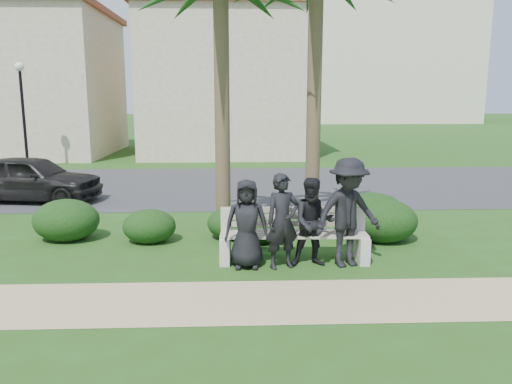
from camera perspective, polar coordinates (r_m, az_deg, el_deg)
ground at (r=9.15m, az=0.57°, el=-7.92°), size 160.00×160.00×0.00m
footpath at (r=7.47m, az=1.27°, el=-12.35°), size 30.00×1.60×0.01m
asphalt_street at (r=16.92m, az=-0.76°, el=0.81°), size 160.00×8.00×0.01m
stucco_bldg_left at (r=29.06m, az=-26.24°, el=11.16°), size 10.40×8.40×7.30m
stucco_bldg_right at (r=26.67m, az=-3.56°, el=12.35°), size 8.40×8.40×7.30m
hotel_tower at (r=66.10m, az=11.04°, el=19.74°), size 26.00×18.00×37.30m
street_lamp at (r=22.36m, az=-25.18°, el=9.82°), size 0.36×0.36×4.29m
park_bench at (r=9.08m, az=4.31°, el=-5.32°), size 2.67×0.68×0.93m
man_a at (r=8.64m, az=-1.08°, el=-3.66°), size 0.78×0.52×1.56m
man_b at (r=8.61m, az=3.05°, el=-3.36°), size 0.70×0.57×1.66m
man_c at (r=8.77m, az=6.57°, el=-3.47°), size 0.77×0.61×1.57m
man_d at (r=8.82m, az=10.47°, el=-2.33°), size 1.40×1.06×1.92m
hedge_a at (r=11.10m, az=-20.88°, el=-2.90°), size 1.36×1.12×0.89m
hedge_b at (r=10.46m, az=-12.09°, el=-3.73°), size 1.08×0.90×0.71m
hedge_c at (r=10.51m, az=-2.68°, el=-3.45°), size 1.07×0.89×0.70m
hedge_d at (r=10.20m, az=-0.04°, el=-3.82°), size 1.11×0.92×0.72m
hedge_e at (r=10.62m, az=14.40°, el=-3.08°), size 1.39×1.14×0.90m
hedge_f at (r=10.87m, az=12.95°, el=-2.47°), size 1.51×1.25×0.98m
car_a at (r=15.54m, az=-24.29°, el=1.43°), size 4.07×2.11×1.32m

